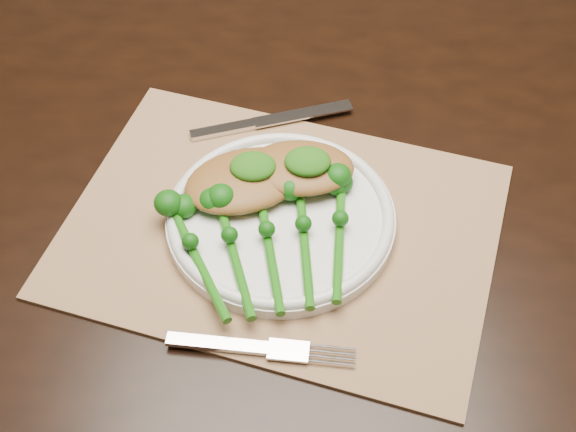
{
  "coord_description": "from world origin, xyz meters",
  "views": [
    {
      "loc": [
        -0.02,
        -0.74,
        1.42
      ],
      "look_at": [
        -0.01,
        -0.2,
        0.78
      ],
      "focal_mm": 50.0,
      "sensor_mm": 36.0,
      "label": 1
    }
  ],
  "objects_px": {
    "chicken_fillet_left": "(244,180)",
    "dinner_plate": "(281,217)",
    "placemat": "(281,229)",
    "broccolini_bundle": "(270,252)",
    "dining_table": "(301,293)"
  },
  "relations": [
    {
      "from": "dinner_plate",
      "to": "chicken_fillet_left",
      "type": "xyz_separation_m",
      "value": [
        -0.04,
        0.04,
        0.02
      ]
    },
    {
      "from": "chicken_fillet_left",
      "to": "broccolini_bundle",
      "type": "height_order",
      "value": "chicken_fillet_left"
    },
    {
      "from": "broccolini_bundle",
      "to": "chicken_fillet_left",
      "type": "bearing_deg",
      "value": 96.27
    },
    {
      "from": "placemat",
      "to": "dinner_plate",
      "type": "relative_size",
      "value": 1.84
    },
    {
      "from": "dining_table",
      "to": "placemat",
      "type": "height_order",
      "value": "placemat"
    },
    {
      "from": "placemat",
      "to": "chicken_fillet_left",
      "type": "xyz_separation_m",
      "value": [
        -0.04,
        0.04,
        0.03
      ]
    },
    {
      "from": "dinner_plate",
      "to": "placemat",
      "type": "bearing_deg",
      "value": -89.74
    },
    {
      "from": "chicken_fillet_left",
      "to": "dinner_plate",
      "type": "bearing_deg",
      "value": -64.83
    },
    {
      "from": "placemat",
      "to": "chicken_fillet_left",
      "type": "distance_m",
      "value": 0.07
    },
    {
      "from": "broccolini_bundle",
      "to": "dinner_plate",
      "type": "bearing_deg",
      "value": 67.68
    },
    {
      "from": "chicken_fillet_left",
      "to": "placemat",
      "type": "bearing_deg",
      "value": -68.78
    },
    {
      "from": "chicken_fillet_left",
      "to": "broccolini_bundle",
      "type": "distance_m",
      "value": 0.1
    },
    {
      "from": "dining_table",
      "to": "dinner_plate",
      "type": "bearing_deg",
      "value": -95.61
    },
    {
      "from": "dinner_plate",
      "to": "broccolini_bundle",
      "type": "relative_size",
      "value": 1.15
    },
    {
      "from": "dining_table",
      "to": "chicken_fillet_left",
      "type": "distance_m",
      "value": 0.43
    }
  ]
}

